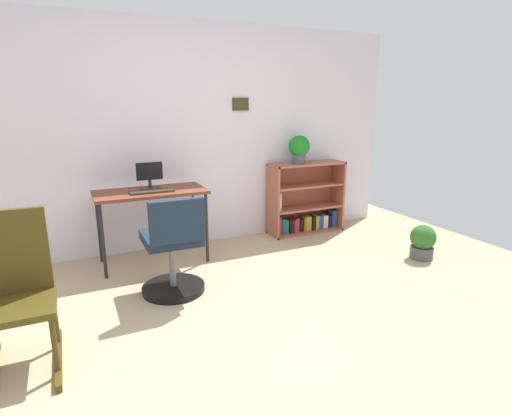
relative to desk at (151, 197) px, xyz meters
name	(u,v)px	position (x,y,z in m)	size (l,w,h in m)	color
ground_plane	(266,340)	(0.38, -1.72, -0.66)	(6.24, 6.24, 0.00)	tan
wall_back	(176,138)	(0.38, 0.43, 0.52)	(5.20, 0.12, 2.35)	silver
desk	(151,197)	(0.00, 0.00, 0.00)	(1.04, 0.52, 0.72)	brown
monitor	(150,176)	(0.02, 0.08, 0.19)	(0.25, 0.18, 0.26)	#262628
keyboard	(152,191)	(0.00, -0.09, 0.07)	(0.40, 0.13, 0.02)	#362C1B
office_chair	(173,252)	(0.01, -0.79, -0.29)	(0.52, 0.55, 0.85)	black
rocking_chair	(16,291)	(-1.05, -1.30, -0.19)	(0.42, 0.64, 0.94)	#413511
bookshelf_low	(304,202)	(1.86, 0.23, -0.29)	(0.92, 0.30, 0.85)	#A15842
potted_plant_on_shelf	(299,148)	(1.75, 0.18, 0.37)	(0.24, 0.24, 0.33)	#474C51
potted_plant_floor	(423,242)	(2.47, -1.06, -0.48)	(0.25, 0.25, 0.35)	#474C51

